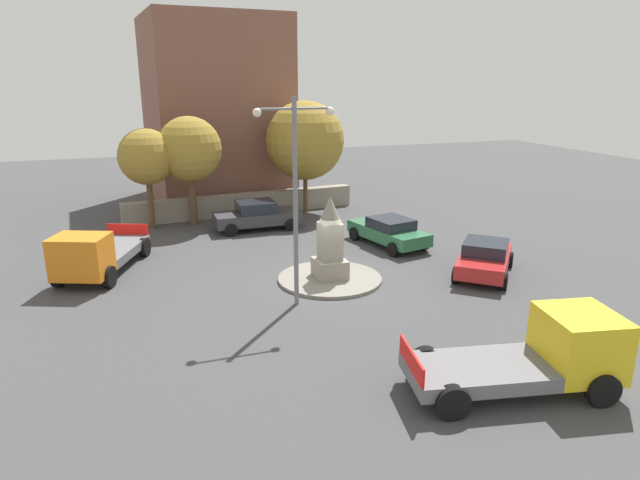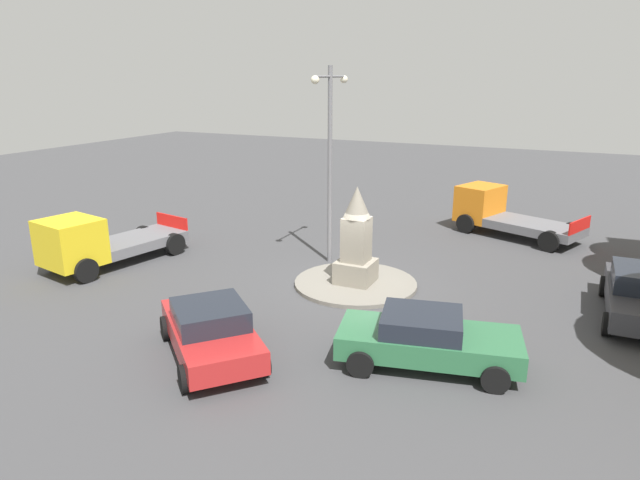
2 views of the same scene
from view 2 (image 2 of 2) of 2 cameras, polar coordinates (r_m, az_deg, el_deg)
ground_plane at (r=18.75m, az=3.64°, el=-4.62°), size 80.00×80.00×0.00m
traffic_island at (r=18.73m, az=3.64°, el=-4.44°), size 4.07×4.07×0.13m
monument at (r=18.25m, az=3.73°, el=-0.08°), size 1.19×1.19×3.22m
streetlamp at (r=20.11m, az=1.02°, el=9.50°), size 2.70×0.28×7.07m
car_red_approaching at (r=14.18m, az=-11.11°, el=-8.97°), size 4.00×4.18×1.39m
car_green_passing at (r=13.77m, az=10.86°, el=-9.84°), size 2.72×4.57×1.34m
truck_yellow_parked_right at (r=21.59m, az=-21.84°, el=-0.26°), size 5.53×3.04×2.00m
truck_orange_far_side at (r=25.78m, az=17.98°, el=2.65°), size 3.81×5.64×2.00m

